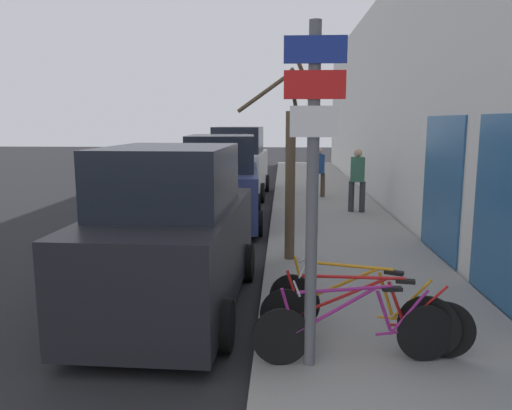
# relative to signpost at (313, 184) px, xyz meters

# --- Properties ---
(ground_plane) EXTENTS (80.00, 80.00, 0.00)m
(ground_plane) POSITION_rel_signpost_xyz_m (-1.59, 7.19, -2.02)
(ground_plane) COLOR black
(sidewalk_curb) EXTENTS (3.20, 32.00, 0.15)m
(sidewalk_curb) POSITION_rel_signpost_xyz_m (1.01, 9.99, -1.95)
(sidewalk_curb) COLOR gray
(sidewalk_curb) RESTS_ON ground
(building_facade) EXTENTS (0.23, 32.00, 6.50)m
(building_facade) POSITION_rel_signpost_xyz_m (2.76, 9.89, 1.20)
(building_facade) COLOR silver
(building_facade) RESTS_ON ground
(signpost) EXTENTS (0.58, 0.14, 3.41)m
(signpost) POSITION_rel_signpost_xyz_m (0.00, 0.00, 0.00)
(signpost) COLOR #595B60
(signpost) RESTS_ON sidewalk_curb
(bicycle_0) EXTENTS (2.11, 0.44, 0.84)m
(bicycle_0) POSITION_rel_signpost_xyz_m (0.46, 0.06, -1.51)
(bicycle_0) COLOR black
(bicycle_0) RESTS_ON sidewalk_curb
(bicycle_1) EXTENTS (2.28, 0.57, 0.86)m
(bicycle_1) POSITION_rel_signpost_xyz_m (0.60, 0.37, -1.50)
(bicycle_1) COLOR black
(bicycle_1) RESTS_ON sidewalk_curb
(bicycle_2) EXTENTS (2.03, 1.00, 0.91)m
(bicycle_2) POSITION_rel_signpost_xyz_m (0.57, 0.61, -1.49)
(bicycle_2) COLOR black
(bicycle_2) RESTS_ON sidewalk_curb
(parked_car_0) EXTENTS (2.09, 4.29, 2.30)m
(parked_car_0) POSITION_rel_signpost_xyz_m (-1.81, 1.87, -0.98)
(parked_car_0) COLOR black
(parked_car_0) RESTS_ON ground
(parked_car_1) EXTENTS (2.22, 4.45, 2.30)m
(parked_car_1) POSITION_rel_signpost_xyz_m (-1.84, 7.74, -0.99)
(parked_car_1) COLOR navy
(parked_car_1) RESTS_ON ground
(parked_car_2) EXTENTS (2.07, 4.21, 2.45)m
(parked_car_2) POSITION_rel_signpost_xyz_m (-1.84, 12.67, -0.91)
(parked_car_2) COLOR silver
(parked_car_2) RESTS_ON ground
(pedestrian_near) EXTENTS (0.45, 0.39, 1.75)m
(pedestrian_near) POSITION_rel_signpost_xyz_m (1.76, 8.96, -0.86)
(pedestrian_near) COLOR #333338
(pedestrian_near) RESTS_ON sidewalk_curb
(pedestrian_far) EXTENTS (0.42, 0.36, 1.64)m
(pedestrian_far) POSITION_rel_signpost_xyz_m (0.90, 11.69, -0.93)
(pedestrian_far) COLOR #4C3D2D
(pedestrian_far) RESTS_ON sidewalk_curb
(street_tree) EXTENTS (1.51, 0.99, 3.80)m
(street_tree) POSITION_rel_signpost_xyz_m (-0.16, 4.09, -0.18)
(street_tree) COLOR brown
(street_tree) RESTS_ON sidewalk_curb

